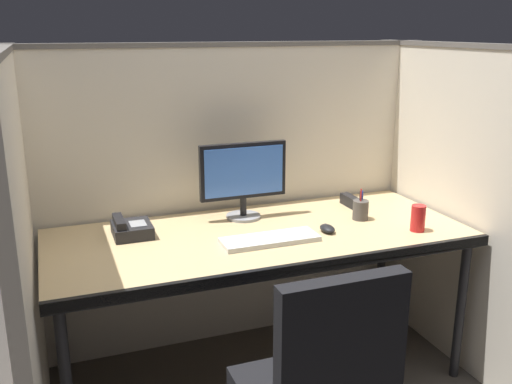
{
  "coord_description": "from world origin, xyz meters",
  "views": [
    {
      "loc": [
        -0.87,
        -1.98,
        1.64
      ],
      "look_at": [
        0.0,
        0.35,
        0.92
      ],
      "focal_mm": 39.99,
      "sensor_mm": 36.0,
      "label": 1
    }
  ],
  "objects": [
    {
      "name": "cubicle_partition_right",
      "position": [
        0.99,
        0.2,
        0.79
      ],
      "size": [
        0.06,
        1.41,
        1.57
      ],
      "color": "beige",
      "rests_on": "ground"
    },
    {
      "name": "monitor_center",
      "position": [
        -0.0,
        0.53,
        0.96
      ],
      "size": [
        0.43,
        0.17,
        0.37
      ],
      "color": "gray",
      "rests_on": "desk"
    },
    {
      "name": "desk",
      "position": [
        0.0,
        0.29,
        0.69
      ],
      "size": [
        1.9,
        0.8,
        0.74
      ],
      "color": "tan",
      "rests_on": "ground"
    },
    {
      "name": "cubicle_partition_rear",
      "position": [
        0.0,
        0.74,
        0.79
      ],
      "size": [
        2.21,
        0.06,
        1.57
      ],
      "color": "beige",
      "rests_on": "ground"
    },
    {
      "name": "soda_can",
      "position": [
        0.69,
        0.07,
        0.8
      ],
      "size": [
        0.07,
        0.07,
        0.12
      ],
      "primitive_type": "cylinder",
      "color": "red",
      "rests_on": "desk"
    },
    {
      "name": "pen_cup",
      "position": [
        0.53,
        0.31,
        0.79
      ],
      "size": [
        0.08,
        0.08,
        0.16
      ],
      "color": "#4C4742",
      "rests_on": "desk"
    },
    {
      "name": "keyboard_main",
      "position": [
        0.0,
        0.18,
        0.75
      ],
      "size": [
        0.43,
        0.15,
        0.02
      ],
      "primitive_type": "cube",
      "color": "silver",
      "rests_on": "desk"
    },
    {
      "name": "cubicle_partition_left",
      "position": [
        -0.99,
        0.2,
        0.79
      ],
      "size": [
        0.06,
        1.41,
        1.57
      ],
      "color": "beige",
      "rests_on": "ground"
    },
    {
      "name": "red_stapler",
      "position": [
        0.59,
        0.51,
        0.77
      ],
      "size": [
        0.04,
        0.15,
        0.06
      ],
      "primitive_type": "cube",
      "color": "black",
      "rests_on": "desk"
    },
    {
      "name": "computer_mouse",
      "position": [
        0.29,
        0.2,
        0.76
      ],
      "size": [
        0.06,
        0.1,
        0.04
      ],
      "color": "black",
      "rests_on": "desk"
    },
    {
      "name": "desk_phone",
      "position": [
        -0.56,
        0.47,
        0.77
      ],
      "size": [
        0.17,
        0.19,
        0.09
      ],
      "color": "black",
      "rests_on": "desk"
    }
  ]
}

